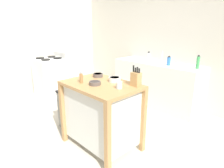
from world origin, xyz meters
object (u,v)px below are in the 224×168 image
(bottle_dish_soap, at_px, (169,61))
(bowl_ceramic_wide, at_px, (95,83))
(kitchen_island, at_px, (101,112))
(bowl_ceramic_small, at_px, (98,75))
(bowl_stoneware_deep, at_px, (115,79))
(bottle_spray_cleaner, at_px, (198,62))
(sink_faucet, at_px, (162,56))
(stove, at_px, (51,77))
(drinking_cup, at_px, (119,85))
(pepper_grinder, at_px, (81,78))
(bottle_hand_soap, at_px, (149,57))
(knife_block, at_px, (136,79))
(trash_bin, at_px, (70,109))

(bottle_dish_soap, bearing_deg, bowl_ceramic_wide, -88.80)
(kitchen_island, distance_m, bowl_ceramic_small, 0.54)
(bowl_stoneware_deep, relative_size, bottle_spray_cleaner, 0.67)
(kitchen_island, bearing_deg, sink_faucet, 99.76)
(bowl_ceramic_wide, relative_size, bottle_dish_soap, 0.84)
(kitchen_island, distance_m, stove, 2.35)
(bowl_ceramic_wide, distance_m, bowl_stoneware_deep, 0.29)
(kitchen_island, distance_m, bowl_stoneware_deep, 0.48)
(kitchen_island, distance_m, bottle_spray_cleaner, 1.95)
(kitchen_island, xyz_separation_m, bowl_ceramic_wide, (-0.01, -0.09, 0.43))
(drinking_cup, relative_size, bottle_spray_cleaner, 0.36)
(bowl_stoneware_deep, relative_size, pepper_grinder, 1.04)
(bowl_stoneware_deep, bearing_deg, bowl_ceramic_wide, -103.31)
(drinking_cup, height_order, bottle_hand_soap, bottle_hand_soap)
(knife_block, distance_m, bowl_stoneware_deep, 0.32)
(kitchen_island, height_order, bottle_hand_soap, bottle_hand_soap)
(bottle_hand_soap, relative_size, stove, 0.20)
(bowl_ceramic_small, distance_m, stove, 2.10)
(bowl_ceramic_small, distance_m, trash_bin, 0.80)
(stove, bearing_deg, bowl_stoneware_deep, -6.31)
(kitchen_island, height_order, bowl_ceramic_wide, bowl_ceramic_wide)
(sink_faucet, distance_m, bottle_spray_cleaner, 0.80)
(kitchen_island, height_order, drinking_cup, drinking_cup)
(bowl_stoneware_deep, bearing_deg, pepper_grinder, -125.76)
(bottle_spray_cleaner, xyz_separation_m, bottle_dish_soap, (-0.50, -0.10, -0.03))
(bowl_stoneware_deep, xyz_separation_m, bottle_hand_soap, (-0.59, 1.56, 0.05))
(knife_block, distance_m, bottle_spray_cleaner, 1.58)
(knife_block, xyz_separation_m, sink_faucet, (-0.71, 1.70, 0.00))
(bowl_ceramic_small, relative_size, drinking_cup, 1.67)
(trash_bin, bearing_deg, kitchen_island, 2.70)
(bowl_ceramic_small, bearing_deg, bowl_ceramic_wide, -45.52)
(pepper_grinder, bearing_deg, bowl_ceramic_small, 103.43)
(kitchen_island, height_order, sink_faucet, sink_faucet)
(bowl_stoneware_deep, xyz_separation_m, stove, (-2.36, 0.26, -0.49))
(sink_faucet, distance_m, bottle_dish_soap, 0.37)
(bowl_stoneware_deep, bearing_deg, knife_block, 10.00)
(bottle_spray_cleaner, height_order, bottle_dish_soap, bottle_spray_cleaner)
(bowl_ceramic_wide, xyz_separation_m, bottle_dish_soap, (-0.04, 1.81, 0.04))
(sink_faucet, distance_m, bottle_hand_soap, 0.27)
(trash_bin, bearing_deg, sink_faucet, 78.54)
(bowl_ceramic_wide, height_order, bowl_stoneware_deep, bowl_stoneware_deep)
(kitchen_island, xyz_separation_m, bowl_stoneware_deep, (0.06, 0.19, 0.43))
(kitchen_island, height_order, knife_block, knife_block)
(bowl_ceramic_wide, distance_m, bottle_hand_soap, 1.91)
(pepper_grinder, xyz_separation_m, trash_bin, (-0.54, 0.13, -0.67))
(kitchen_island, relative_size, sink_faucet, 4.51)
(drinking_cup, xyz_separation_m, stove, (-2.61, 0.43, -0.50))
(bowl_ceramic_small, distance_m, pepper_grinder, 0.36)
(bottle_spray_cleaner, bearing_deg, bowl_stoneware_deep, -103.60)
(bottle_spray_cleaner, bearing_deg, sink_faucet, 171.40)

